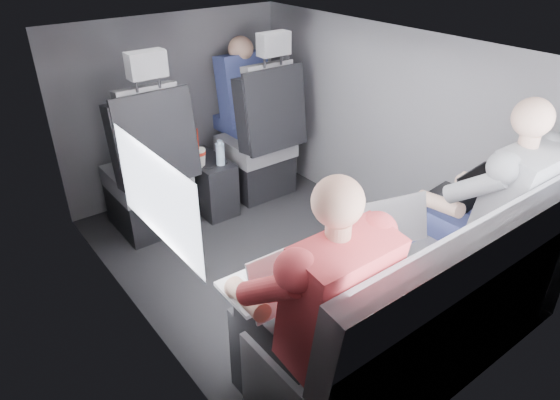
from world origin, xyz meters
TOP-DOWN VIEW (x-y plane):
  - floor at (0.00, 0.00)m, footprint 2.60×2.60m
  - ceiling at (0.00, 0.00)m, footprint 2.60×2.60m
  - panel_left at (-0.90, 0.00)m, footprint 0.02×2.60m
  - panel_right at (0.90, 0.00)m, footprint 0.02×2.60m
  - panel_front at (0.00, 1.30)m, footprint 1.80×0.02m
  - panel_back at (0.00, -1.30)m, footprint 1.80×0.02m
  - side_window at (-0.88, -0.30)m, footprint 0.02×0.75m
  - seatbelt at (0.45, 0.67)m, footprint 0.35×0.11m
  - front_seat_left at (-0.45, 0.84)m, footprint 0.52×0.58m
  - front_seat_right at (0.45, 0.84)m, footprint 0.52×0.58m
  - center_console at (0.00, 0.88)m, footprint 0.24×0.48m
  - rear_bench at (0.00, -1.06)m, footprint 1.60×0.57m
  - soda_cup at (-0.09, 0.80)m, footprint 0.09×0.09m
  - water_bottle at (0.04, 0.74)m, footprint 0.06×0.06m
  - laptop_white at (-0.63, -0.78)m, footprint 0.36×0.33m
  - laptop_silver at (0.01, -0.75)m, footprint 0.38×0.38m
  - laptop_black at (0.59, -0.77)m, footprint 0.32×0.30m
  - passenger_rear_left at (-0.59, -0.97)m, footprint 0.49×0.61m
  - passenger_rear_right at (0.57, -0.97)m, footprint 0.51×0.63m
  - passenger_front_right at (0.48, 1.10)m, footprint 0.38×0.38m

SIDE VIEW (x-z plane):
  - floor at x=0.00m, z-range 0.00..0.00m
  - center_console at x=0.00m, z-range 0.00..0.41m
  - rear_bench at x=0.00m, z-range -0.15..0.77m
  - front_seat_left at x=-0.45m, z-range -0.23..1.03m
  - front_seat_right at x=0.45m, z-range -0.23..1.03m
  - soda_cup at x=-0.09m, z-range 0.33..0.61m
  - water_bottle at x=0.04m, z-range 0.39..0.57m
  - passenger_rear_left at x=-0.59m, z-range 0.02..1.23m
  - laptop_black at x=0.59m, z-range 0.52..0.74m
  - laptop_silver at x=0.01m, z-range 0.51..0.75m
  - passenger_rear_right at x=0.57m, z-range 0.02..1.25m
  - laptop_white at x=-0.63m, z-range 0.51..0.77m
  - panel_left at x=-0.90m, z-range 0.00..1.35m
  - panel_right at x=0.90m, z-range 0.00..1.35m
  - panel_front at x=0.00m, z-range 0.00..1.35m
  - panel_back at x=0.00m, z-range 0.00..1.35m
  - passenger_front_right at x=0.48m, z-range 0.37..1.11m
  - seatbelt at x=0.45m, z-range 0.50..1.10m
  - side_window at x=-0.88m, z-range 0.69..1.11m
  - ceiling at x=0.00m, z-range 1.35..1.35m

